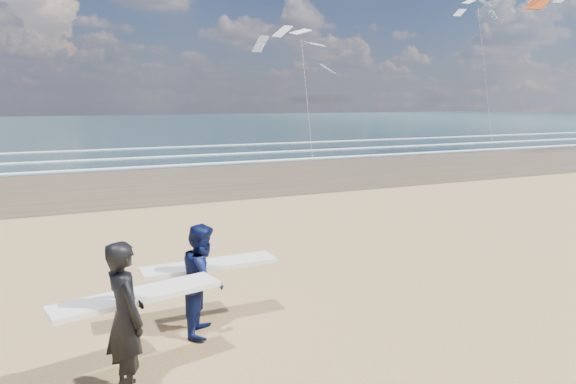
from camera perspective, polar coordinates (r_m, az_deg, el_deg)
name	(u,v)px	position (r m, az deg, el deg)	size (l,w,h in m)	color
wet_sand_strip	(464,161)	(32.58, 19.02, 3.23)	(220.00, 12.00, 0.01)	#4E3A29
ocean	(216,124)	(80.86, -8.04, 7.54)	(220.00, 100.00, 0.02)	#182F35
foam_breakers	(372,147)	(40.52, 9.30, 4.98)	(220.00, 11.70, 0.05)	white
surfer_near	(127,315)	(6.90, -17.46, -12.94)	(2.26, 1.25, 1.98)	black
surfer_far	(204,278)	(8.31, -9.31, -9.39)	(2.21, 1.16, 1.77)	#0A133D
kite_1	(304,73)	(35.86, 1.84, 13.10)	(6.26, 4.79, 9.56)	slate
kite_5	(483,60)	(52.23, 20.90, 13.54)	(4.83, 4.63, 13.97)	slate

